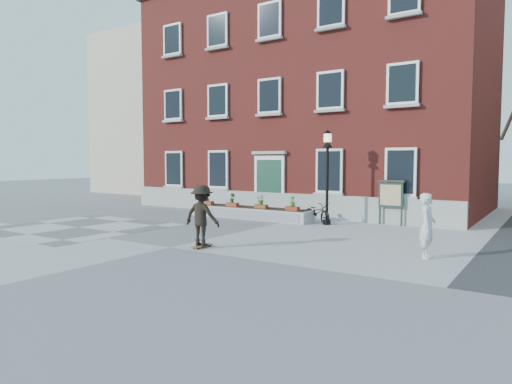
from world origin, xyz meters
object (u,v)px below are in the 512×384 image
Objects in this scene: bicycle at (317,212)px; skateboarder at (202,215)px; bystander at (427,226)px; lamp_post at (327,164)px; notice_board at (391,195)px.

skateboarder reaches higher than bicycle.
bystander is 0.45× the size of lamp_post.
bicycle is at bearing 44.66° from bystander.
notice_board is 0.97× the size of skateboarder.
notice_board reaches higher than bicycle.
skateboarder is (-3.27, -8.08, -0.26)m from notice_board.
bystander is at bearing -64.05° from notice_board.
notice_board is (-2.81, 5.78, 0.37)m from bystander.
bystander is at bearing -41.33° from lamp_post.
lamp_post is 2.10× the size of notice_board.
skateboarder is at bearing -98.60° from lamp_post.
bystander is (5.61, -4.67, 0.44)m from bicycle.
notice_board is at bearing 30.46° from lamp_post.
bystander is 0.96× the size of notice_board.
bicycle is 7.31m from bystander.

